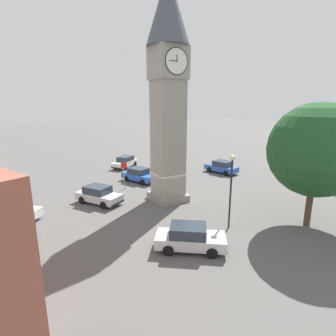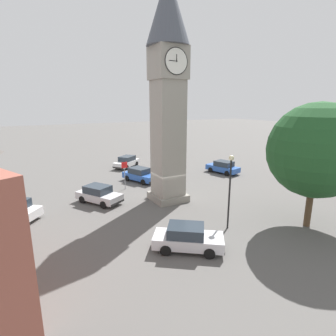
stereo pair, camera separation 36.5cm
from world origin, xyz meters
The scene contains 12 objects.
ground_plane centered at (0.00, 0.00, 0.00)m, with size 200.00×200.00×0.00m, color #565451.
clock_tower centered at (0.00, 0.00, 10.75)m, with size 3.50×3.50×18.45m.
car_blue_kerb centered at (-0.08, -6.61, 0.76)m, with size 3.15×4.46×1.53m.
car_silver_kerb centered at (3.05, 7.95, 0.76)m, with size 4.33×3.80×1.53m.
car_red_corner centered at (5.65, -2.25, 0.76)m, with size 3.59×4.40×1.53m.
car_white_side centered at (12.22, -1.95, 0.76)m, with size 4.25×3.94×1.53m.
car_black_far centered at (-10.58, -5.00, 0.76)m, with size 2.68×4.42×1.53m.
car_green_alley centered at (-1.12, -13.70, 0.76)m, with size 4.31×3.84×1.53m.
pedestrian centered at (-6.06, -7.71, 1.01)m, with size 0.55×0.30×1.69m.
tree centered at (-6.12, 9.35, 5.41)m, with size 6.37×6.37×8.61m.
lamp_post centered at (-0.92, 6.94, 3.45)m, with size 0.36×0.36×5.18m.
road_sign centered at (2.33, -4.79, 1.90)m, with size 0.60×0.07×2.80m.
Camera 1 is at (11.22, 19.63, 8.44)m, focal length 28.32 mm.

